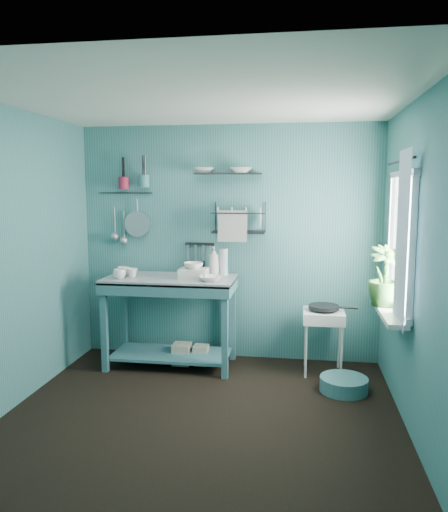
# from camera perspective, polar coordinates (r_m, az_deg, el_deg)

# --- Properties ---
(floor) EXTENTS (3.20, 3.20, 0.00)m
(floor) POSITION_cam_1_polar(r_m,az_deg,el_deg) (4.26, -2.53, -17.78)
(floor) COLOR black
(floor) RESTS_ON ground
(ceiling) EXTENTS (3.20, 3.20, 0.00)m
(ceiling) POSITION_cam_1_polar(r_m,az_deg,el_deg) (3.90, -2.76, 17.55)
(ceiling) COLOR silver
(ceiling) RESTS_ON ground
(wall_back) EXTENTS (3.20, 0.00, 3.20)m
(wall_back) POSITION_cam_1_polar(r_m,az_deg,el_deg) (5.35, 0.53, 1.46)
(wall_back) COLOR #387373
(wall_back) RESTS_ON ground
(wall_front) EXTENTS (3.20, 0.00, 3.20)m
(wall_front) POSITION_cam_1_polar(r_m,az_deg,el_deg) (2.46, -9.58, -6.07)
(wall_front) COLOR #387373
(wall_front) RESTS_ON ground
(wall_left) EXTENTS (0.00, 3.00, 3.00)m
(wall_left) POSITION_cam_1_polar(r_m,az_deg,el_deg) (4.48, -23.11, -0.37)
(wall_left) COLOR #387373
(wall_left) RESTS_ON ground
(wall_right) EXTENTS (0.00, 3.00, 3.00)m
(wall_right) POSITION_cam_1_polar(r_m,az_deg,el_deg) (3.90, 21.06, -1.39)
(wall_right) COLOR #387373
(wall_right) RESTS_ON ground
(work_counter) EXTENTS (1.41, 0.88, 0.93)m
(work_counter) POSITION_cam_1_polar(r_m,az_deg,el_deg) (5.23, -6.10, -7.47)
(work_counter) COLOR #376B74
(work_counter) RESTS_ON floor
(mug_left) EXTENTS (0.12, 0.12, 0.10)m
(mug_left) POSITION_cam_1_polar(r_m,az_deg,el_deg) (5.12, -11.85, -2.02)
(mug_left) COLOR white
(mug_left) RESTS_ON work_counter
(mug_mid) EXTENTS (0.14, 0.14, 0.09)m
(mug_mid) POSITION_cam_1_polar(r_m,az_deg,el_deg) (5.17, -10.43, -1.90)
(mug_mid) COLOR white
(mug_mid) RESTS_ON work_counter
(mug_right) EXTENTS (0.17, 0.17, 0.10)m
(mug_right) POSITION_cam_1_polar(r_m,az_deg,el_deg) (5.27, -11.45, -1.73)
(mug_right) COLOR white
(mug_right) RESTS_ON work_counter
(wash_tub) EXTENTS (0.28, 0.22, 0.10)m
(wash_tub) POSITION_cam_1_polar(r_m,az_deg,el_deg) (5.04, -3.50, -1.99)
(wash_tub) COLOR silver
(wash_tub) RESTS_ON work_counter
(tub_bowl) EXTENTS (0.19, 0.19, 0.06)m
(tub_bowl) POSITION_cam_1_polar(r_m,az_deg,el_deg) (5.03, -3.50, -1.09)
(tub_bowl) COLOR white
(tub_bowl) RESTS_ON wash_tub
(soap_bottle) EXTENTS (0.11, 0.12, 0.30)m
(soap_bottle) POSITION_cam_1_polar(r_m,az_deg,el_deg) (5.21, -1.16, -0.56)
(soap_bottle) COLOR silver
(soap_bottle) RESTS_ON work_counter
(water_bottle) EXTENTS (0.09, 0.09, 0.28)m
(water_bottle) POSITION_cam_1_polar(r_m,az_deg,el_deg) (5.21, -0.04, -0.66)
(water_bottle) COLOR silver
(water_bottle) RESTS_ON work_counter
(counter_bowl) EXTENTS (0.22, 0.22, 0.05)m
(counter_bowl) POSITION_cam_1_polar(r_m,az_deg,el_deg) (4.88, -1.52, -2.58)
(counter_bowl) COLOR white
(counter_bowl) RESTS_ON work_counter
(hotplate_stand) EXTENTS (0.47, 0.47, 0.64)m
(hotplate_stand) POSITION_cam_1_polar(r_m,az_deg,el_deg) (5.13, 11.24, -9.59)
(hotplate_stand) COLOR white
(hotplate_stand) RESTS_ON floor
(frying_pan) EXTENTS (0.30, 0.30, 0.03)m
(frying_pan) POSITION_cam_1_polar(r_m,az_deg,el_deg) (5.04, 11.34, -5.73)
(frying_pan) COLOR black
(frying_pan) RESTS_ON hotplate_stand
(knife_strip) EXTENTS (0.32, 0.04, 0.03)m
(knife_strip) POSITION_cam_1_polar(r_m,az_deg,el_deg) (5.38, -2.79, 1.37)
(knife_strip) COLOR black
(knife_strip) RESTS_ON wall_back
(dish_rack) EXTENTS (0.56, 0.27, 0.32)m
(dish_rack) POSITION_cam_1_polar(r_m,az_deg,el_deg) (5.19, 1.72, 4.41)
(dish_rack) COLOR black
(dish_rack) RESTS_ON wall_back
(upper_shelf) EXTENTS (0.72, 0.29, 0.02)m
(upper_shelf) POSITION_cam_1_polar(r_m,az_deg,el_deg) (5.23, 0.42, 9.40)
(upper_shelf) COLOR black
(upper_shelf) RESTS_ON wall_back
(shelf_bowl_left) EXTENTS (0.22, 0.22, 0.05)m
(shelf_bowl_left) POSITION_cam_1_polar(r_m,az_deg,el_deg) (5.27, -2.30, 10.05)
(shelf_bowl_left) COLOR white
(shelf_bowl_left) RESTS_ON upper_shelf
(shelf_bowl_right) EXTENTS (0.25, 0.25, 0.05)m
(shelf_bowl_right) POSITION_cam_1_polar(r_m,az_deg,el_deg) (5.21, 1.99, 10.23)
(shelf_bowl_right) COLOR white
(shelf_bowl_right) RESTS_ON upper_shelf
(utensil_cup_magenta) EXTENTS (0.11, 0.11, 0.13)m
(utensil_cup_magenta) POSITION_cam_1_polar(r_m,az_deg,el_deg) (5.52, -11.39, 8.17)
(utensil_cup_magenta) COLOR maroon
(utensil_cup_magenta) RESTS_ON wall_back
(utensil_cup_teal) EXTENTS (0.11, 0.11, 0.13)m
(utensil_cup_teal) POSITION_cam_1_polar(r_m,az_deg,el_deg) (5.45, -9.10, 8.45)
(utensil_cup_teal) COLOR teal
(utensil_cup_teal) RESTS_ON wall_back
(colander) EXTENTS (0.28, 0.03, 0.28)m
(colander) POSITION_cam_1_polar(r_m,az_deg,el_deg) (5.52, -9.88, 3.63)
(colander) COLOR #ABADB4
(colander) RESTS_ON wall_back
(ladle_outer) EXTENTS (0.01, 0.01, 0.30)m
(ladle_outer) POSITION_cam_1_polar(r_m,az_deg,el_deg) (5.62, -12.37, 3.92)
(ladle_outer) COLOR #ABADB4
(ladle_outer) RESTS_ON wall_back
(ladle_inner) EXTENTS (0.01, 0.01, 0.30)m
(ladle_inner) POSITION_cam_1_polar(r_m,az_deg,el_deg) (5.58, -11.37, 3.50)
(ladle_inner) COLOR #ABADB4
(ladle_inner) RESTS_ON wall_back
(hook_rail) EXTENTS (0.60, 0.01, 0.01)m
(hook_rail) POSITION_cam_1_polar(r_m,az_deg,el_deg) (5.57, -11.16, 7.08)
(hook_rail) COLOR black
(hook_rail) RESTS_ON wall_back
(window_glass) EXTENTS (0.00, 1.10, 1.10)m
(window_glass) POSITION_cam_1_polar(r_m,az_deg,el_deg) (4.32, 19.71, 1.51)
(window_glass) COLOR white
(window_glass) RESTS_ON wall_right
(windowsill) EXTENTS (0.16, 0.95, 0.04)m
(windowsill) POSITION_cam_1_polar(r_m,az_deg,el_deg) (4.40, 18.27, -6.12)
(windowsill) COLOR white
(windowsill) RESTS_ON wall_right
(curtain) EXTENTS (0.00, 1.35, 1.35)m
(curtain) POSITION_cam_1_polar(r_m,az_deg,el_deg) (4.01, 19.63, 1.79)
(curtain) COLOR white
(curtain) RESTS_ON wall_right
(curtain_rod) EXTENTS (0.02, 1.05, 0.02)m
(curtain_rod) POSITION_cam_1_polar(r_m,az_deg,el_deg) (4.29, 19.51, 10.18)
(curtain_rod) COLOR black
(curtain_rod) RESTS_ON wall_right
(potted_plant) EXTENTS (0.38, 0.38, 0.52)m
(potted_plant) POSITION_cam_1_polar(r_m,az_deg,el_deg) (4.49, 17.88, -2.18)
(potted_plant) COLOR #326729
(potted_plant) RESTS_ON windowsill
(storage_tin_large) EXTENTS (0.18, 0.18, 0.22)m
(storage_tin_large) POSITION_cam_1_polar(r_m,az_deg,el_deg) (5.36, -4.85, -11.08)
(storage_tin_large) COLOR tan
(storage_tin_large) RESTS_ON floor
(storage_tin_small) EXTENTS (0.15, 0.15, 0.20)m
(storage_tin_small) POSITION_cam_1_polar(r_m,az_deg,el_deg) (5.35, -2.65, -11.21)
(storage_tin_small) COLOR tan
(storage_tin_small) RESTS_ON floor
(floor_basin) EXTENTS (0.43, 0.43, 0.13)m
(floor_basin) POSITION_cam_1_polar(r_m,az_deg,el_deg) (4.81, 13.53, -14.08)
(floor_basin) COLOR teal
(floor_basin) RESTS_ON floor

